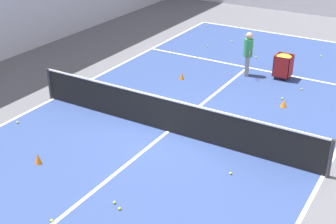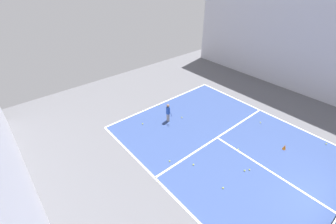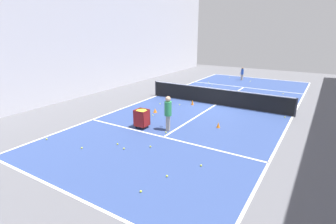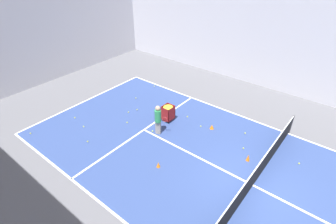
# 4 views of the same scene
# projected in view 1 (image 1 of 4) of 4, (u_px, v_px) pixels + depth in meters

# --- Properties ---
(ground_plane) EXTENTS (35.70, 35.70, 0.00)m
(ground_plane) POSITION_uv_depth(u_px,v_px,m) (168.00, 132.00, 13.91)
(ground_plane) COLOR #5B5B60
(court_playing_area) EXTENTS (9.14, 22.69, 0.00)m
(court_playing_area) POSITION_uv_depth(u_px,v_px,m) (168.00, 132.00, 13.91)
(court_playing_area) COLOR navy
(court_playing_area) RESTS_ON ground
(line_baseline_far) EXTENTS (9.14, 0.10, 0.00)m
(line_baseline_far) POSITION_uv_depth(u_px,v_px,m) (288.00, 35.00, 22.65)
(line_baseline_far) COLOR white
(line_baseline_far) RESTS_ON ground
(line_sideline_left) EXTENTS (0.10, 22.69, 0.00)m
(line_sideline_left) POSITION_uv_depth(u_px,v_px,m) (54.00, 99.00, 16.01)
(line_sideline_left) COLOR white
(line_sideline_left) RESTS_ON ground
(line_sideline_right) EXTENTS (0.10, 22.69, 0.00)m
(line_sideline_right) POSITION_uv_depth(u_px,v_px,m) (323.00, 176.00, 11.81)
(line_sideline_right) COLOR white
(line_sideline_right) RESTS_ON ground
(line_service_far) EXTENTS (9.14, 0.10, 0.00)m
(line_service_far) POSITION_uv_depth(u_px,v_px,m) (248.00, 67.00, 18.72)
(line_service_far) COLOR white
(line_service_far) RESTS_ON ground
(line_centre_service) EXTENTS (0.10, 12.48, 0.00)m
(line_centre_service) POSITION_uv_depth(u_px,v_px,m) (168.00, 131.00, 13.91)
(line_centre_service) COLOR white
(line_centre_service) RESTS_ON ground
(tennis_net) EXTENTS (9.44, 0.10, 1.08)m
(tennis_net) POSITION_uv_depth(u_px,v_px,m) (168.00, 115.00, 13.67)
(tennis_net) COLOR #2D2D33
(tennis_net) RESTS_ON ground
(coach_at_net) EXTENTS (0.46, 0.66, 1.70)m
(coach_at_net) POSITION_uv_depth(u_px,v_px,m) (248.00, 51.00, 17.54)
(coach_at_net) COLOR gray
(coach_at_net) RESTS_ON ground
(ball_cart) EXTENTS (0.61, 0.57, 0.95)m
(ball_cart) POSITION_uv_depth(u_px,v_px,m) (284.00, 62.00, 17.37)
(ball_cart) COLOR maroon
(ball_cart) RESTS_ON ground
(training_cone_0) EXTENTS (0.18, 0.18, 0.31)m
(training_cone_0) POSITION_uv_depth(u_px,v_px,m) (38.00, 158.00, 12.27)
(training_cone_0) COLOR orange
(training_cone_0) RESTS_ON ground
(training_cone_1) EXTENTS (0.22, 0.22, 0.25)m
(training_cone_1) POSITION_uv_depth(u_px,v_px,m) (284.00, 103.00, 15.38)
(training_cone_1) COLOR orange
(training_cone_1) RESTS_ON ground
(training_cone_2) EXTENTS (0.18, 0.18, 0.27)m
(training_cone_2) POSITION_uv_depth(u_px,v_px,m) (182.00, 76.00, 17.54)
(training_cone_2) COLOR orange
(training_cone_2) RESTS_ON ground
(training_cone_3) EXTENTS (0.17, 0.17, 0.34)m
(training_cone_3) POSITION_uv_depth(u_px,v_px,m) (219.00, 126.00, 13.87)
(training_cone_3) COLOR orange
(training_cone_3) RESTS_ON ground
(tennis_ball_0) EXTENTS (0.07, 0.07, 0.07)m
(tennis_ball_0) POSITION_uv_depth(u_px,v_px,m) (290.00, 132.00, 13.83)
(tennis_ball_0) COLOR yellow
(tennis_ball_0) RESTS_ON ground
(tennis_ball_2) EXTENTS (0.07, 0.07, 0.07)m
(tennis_ball_2) POSITION_uv_depth(u_px,v_px,m) (280.00, 56.00, 19.86)
(tennis_ball_2) COLOR yellow
(tennis_ball_2) RESTS_ON ground
(tennis_ball_3) EXTENTS (0.07, 0.07, 0.07)m
(tennis_ball_3) POSITION_uv_depth(u_px,v_px,m) (282.00, 98.00, 15.96)
(tennis_ball_3) COLOR yellow
(tennis_ball_3) RESTS_ON ground
(tennis_ball_5) EXTENTS (0.07, 0.07, 0.07)m
(tennis_ball_5) POSITION_uv_depth(u_px,v_px,m) (291.00, 59.00, 19.47)
(tennis_ball_5) COLOR yellow
(tennis_ball_5) RESTS_ON ground
(tennis_ball_8) EXTENTS (0.07, 0.07, 0.07)m
(tennis_ball_8) POSITION_uv_depth(u_px,v_px,m) (120.00, 209.00, 10.58)
(tennis_ball_8) COLOR yellow
(tennis_ball_8) RESTS_ON ground
(tennis_ball_10) EXTENTS (0.07, 0.07, 0.07)m
(tennis_ball_10) POSITION_uv_depth(u_px,v_px,m) (246.00, 128.00, 14.03)
(tennis_ball_10) COLOR yellow
(tennis_ball_10) RESTS_ON ground
(tennis_ball_11) EXTENTS (0.07, 0.07, 0.07)m
(tennis_ball_11) POSITION_uv_depth(u_px,v_px,m) (207.00, 46.00, 21.06)
(tennis_ball_11) COLOR yellow
(tennis_ball_11) RESTS_ON ground
(tennis_ball_12) EXTENTS (0.07, 0.07, 0.07)m
(tennis_ball_12) POSITION_uv_depth(u_px,v_px,m) (52.00, 220.00, 10.20)
(tennis_ball_12) COLOR yellow
(tennis_ball_12) RESTS_ON ground
(tennis_ball_14) EXTENTS (0.07, 0.07, 0.07)m
(tennis_ball_14) POSITION_uv_depth(u_px,v_px,m) (247.00, 71.00, 18.26)
(tennis_ball_14) COLOR yellow
(tennis_ball_14) RESTS_ON ground
(tennis_ball_15) EXTENTS (0.07, 0.07, 0.07)m
(tennis_ball_15) POSITION_uv_depth(u_px,v_px,m) (232.00, 41.00, 21.71)
(tennis_ball_15) COLOR yellow
(tennis_ball_15) RESTS_ON ground
(tennis_ball_16) EXTENTS (0.07, 0.07, 0.07)m
(tennis_ball_16) POSITION_uv_depth(u_px,v_px,m) (207.00, 26.00, 24.02)
(tennis_ball_16) COLOR yellow
(tennis_ball_16) RESTS_ON ground
(tennis_ball_17) EXTENTS (0.07, 0.07, 0.07)m
(tennis_ball_17) POSITION_uv_depth(u_px,v_px,m) (321.00, 56.00, 19.83)
(tennis_ball_17) COLOR yellow
(tennis_ball_17) RESTS_ON ground
(tennis_ball_18) EXTENTS (0.07, 0.07, 0.07)m
(tennis_ball_18) POSITION_uv_depth(u_px,v_px,m) (301.00, 89.00, 16.68)
(tennis_ball_18) COLOR yellow
(tennis_ball_18) RESTS_ON ground
(tennis_ball_19) EXTENTS (0.07, 0.07, 0.07)m
(tennis_ball_19) POSITION_uv_depth(u_px,v_px,m) (69.00, 96.00, 16.16)
(tennis_ball_19) COLOR yellow
(tennis_ball_19) RESTS_ON ground
(tennis_ball_20) EXTENTS (0.07, 0.07, 0.07)m
(tennis_ball_20) POSITION_uv_depth(u_px,v_px,m) (18.00, 122.00, 14.37)
(tennis_ball_20) COLOR yellow
(tennis_ball_20) RESTS_ON ground
(tennis_ball_21) EXTENTS (0.07, 0.07, 0.07)m
(tennis_ball_21) POSITION_uv_depth(u_px,v_px,m) (114.00, 202.00, 10.78)
(tennis_ball_21) COLOR yellow
(tennis_ball_21) RESTS_ON ground
(tennis_ball_23) EXTENTS (0.07, 0.07, 0.07)m
(tennis_ball_23) POSITION_uv_depth(u_px,v_px,m) (256.00, 58.00, 19.67)
(tennis_ball_23) COLOR yellow
(tennis_ball_23) RESTS_ON ground
(tennis_ball_25) EXTENTS (0.07, 0.07, 0.07)m
(tennis_ball_25) POSITION_uv_depth(u_px,v_px,m) (231.00, 173.00, 11.86)
(tennis_ball_25) COLOR yellow
(tennis_ball_25) RESTS_ON ground
(tennis_ball_26) EXTENTS (0.07, 0.07, 0.07)m
(tennis_ball_26) POSITION_uv_depth(u_px,v_px,m) (246.00, 36.00, 22.49)
(tennis_ball_26) COLOR yellow
(tennis_ball_26) RESTS_ON ground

